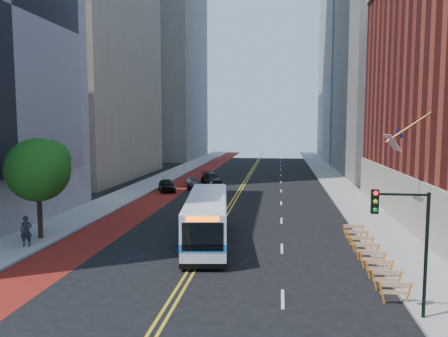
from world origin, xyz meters
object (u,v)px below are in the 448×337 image
Objects in this scene: street_tree at (39,167)px; traffic_signal at (404,228)px; transit_bus at (207,218)px; car_a at (167,185)px; car_c at (211,179)px; car_b at (192,183)px; pedestrian at (26,231)px.

street_tree is 22.79m from traffic_signal.
car_a is (-8.29, 21.13, -0.93)m from transit_bus.
car_b is at bearing -137.33° from car_c.
pedestrian is at bearing -122.63° from car_c.
car_a is at bearing 82.50° from street_tree.
car_c is (1.87, 3.60, 0.10)m from car_b.
street_tree is 25.79m from car_b.
street_tree is 11.66m from transit_bus.
transit_bus is 6.09× the size of pedestrian.
traffic_signal is at bearing -24.82° from street_tree.
transit_bus is 11.37m from pedestrian.
street_tree is 1.30× the size of car_c.
transit_bus reaches higher than car_b.
car_a is 0.82× the size of car_c.
car_c is at bearing 91.23° from transit_bus.
car_a is at bearing -144.10° from car_b.
pedestrian is at bearing -172.89° from transit_bus.
street_tree is 1.72× the size of car_b.
traffic_signal reaches higher than car_b.
transit_bus is at bearing -89.93° from car_a.
transit_bus reaches higher than car_c.
car_a is 24.09m from pedestrian.
car_a is (-17.78, 31.44, -3.00)m from traffic_signal.
car_a is at bearing 66.93° from pedestrian.
car_c is (7.07, 28.51, -4.16)m from street_tree.
traffic_signal is 37.89m from car_b.
car_b is 0.76× the size of car_c.
transit_bus is at bearing -92.70° from car_b.
street_tree is at bearing -118.85° from car_a.
car_a is 3.81m from car_b.
street_tree is 22.47m from car_a.
car_c is 2.68× the size of pedestrian.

